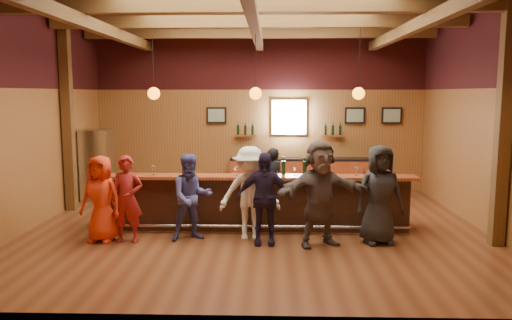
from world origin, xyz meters
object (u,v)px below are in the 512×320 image
Objects in this scene: customer_redvest at (127,199)px; bottle_a at (283,167)px; bartender at (272,181)px; customer_navy at (264,198)px; back_bar_cabinet at (303,175)px; customer_orange at (101,199)px; ice_bucket at (258,170)px; stainless_fridge at (97,165)px; customer_denim at (192,197)px; customer_white at (250,193)px; customer_dark at (379,195)px; bar_counter at (257,201)px; customer_brown at (320,193)px.

customer_redvest reaches higher than bottle_a.
bartender is 1.43m from bottle_a.
back_bar_cabinet is at bearing 77.50° from customer_navy.
ice_bucket is (2.86, 0.78, 0.42)m from customer_orange.
ice_bucket is (4.16, -2.79, 0.32)m from stainless_fridge.
customer_white is at bearing -16.41° from customer_denim.
customer_navy is 0.95m from ice_bucket.
customer_redvest is 0.99× the size of customer_denim.
customer_dark reaches higher than ice_bucket.
customer_navy is (0.16, -1.20, 0.32)m from bar_counter.
bar_counter is 2.52m from customer_dark.
customer_brown reaches higher than customer_dark.
customer_denim is 4.53× the size of bottle_a.
customer_navy is at bearing -82.21° from ice_bucket.
ice_bucket is (1.22, 0.63, 0.41)m from customer_denim.
bottle_a is at bearing 26.62° from customer_orange.
customer_navy is 7.83× the size of ice_bucket.
stainless_fridge reaches higher than customer_orange.
ice_bucket is at bearing 119.28° from customer_brown.
bar_counter is 3.96× the size of customer_orange.
bar_counter is 1.22m from bartender.
customer_orange is at bearing -69.91° from stainless_fridge.
customer_redvest is 3.06m from bottle_a.
customer_denim is (1.15, 0.17, 0.01)m from customer_redvest.
customer_white is at bearing 165.68° from customer_dark.
back_bar_cabinet is 5.43m from stainless_fridge.
customer_orange reaches higher than bar_counter.
customer_brown is at bearing -47.50° from bar_counter.
stainless_fridge reaches higher than bottle_a.
customer_navy reaches higher than bartender.
customer_orange is 0.95× the size of customer_navy.
customer_brown is 1.05× the size of customer_dark.
bar_counter is at bearing -108.34° from back_bar_cabinet.
customer_white is 4.90× the size of bottle_a.
customer_brown is at bearing 179.38° from customer_dark.
customer_orange is at bearing 170.84° from customer_dark.
ice_bucket is (2.37, 0.80, 0.42)m from customer_redvest.
customer_redvest is 2.54m from ice_bucket.
customer_navy is at bearing 155.21° from customer_brown.
customer_redvest is 0.89× the size of customer_dark.
customer_brown is at bearing -27.65° from customer_denim.
stainless_fridge is 1.13× the size of customer_orange.
customer_navy is at bearing 9.33° from customer_orange.
bottle_a reaches higher than bar_counter.
ice_bucket is at bearing 17.46° from customer_redvest.
back_bar_cabinet is 4.89m from customer_navy.
bar_counter is at bearing 144.53° from customer_dark.
customer_redvest is at bearing -161.36° from ice_bucket.
customer_denim is 7.52× the size of ice_bucket.
customer_denim reaches higher than bartender.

